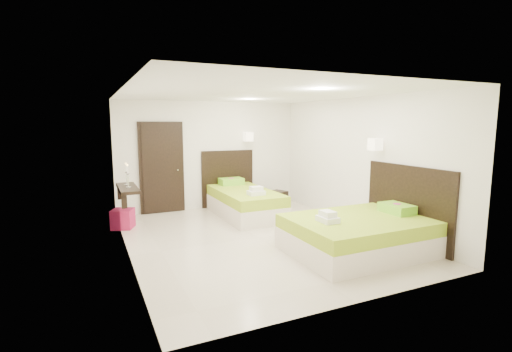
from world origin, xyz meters
name	(u,v)px	position (x,y,z in m)	size (l,w,h in m)	color
floor	(258,238)	(0.00, 0.00, 0.00)	(5.50, 5.50, 0.00)	beige
bed_single	(243,200)	(0.43, 1.71, 0.33)	(1.35, 2.25, 1.86)	beige
bed_double	(361,232)	(1.23, -1.36, 0.32)	(2.19, 1.86, 1.81)	beige
nightstand	(277,199)	(1.51, 2.10, 0.20)	(0.44, 0.39, 0.39)	black
ottoman	(123,219)	(-2.18, 1.70, 0.19)	(0.39, 0.39, 0.39)	maroon
door	(162,168)	(-1.20, 2.70, 1.05)	(1.02, 0.15, 2.14)	black
console_shelf	(127,188)	(-2.08, 1.60, 0.82)	(0.35, 1.20, 0.78)	black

